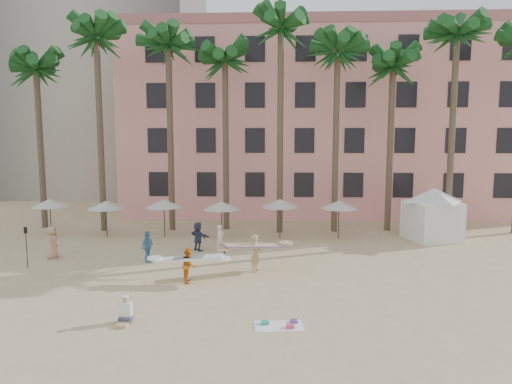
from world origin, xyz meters
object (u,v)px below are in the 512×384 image
at_px(carrier_yellow, 256,251).
at_px(carrier_white, 189,264).
at_px(pink_hotel, 321,125).
at_px(cabana, 432,209).

bearing_deg(carrier_yellow, carrier_white, -149.12).
height_order(pink_hotel, cabana, pink_hotel).
xyz_separation_m(pink_hotel, cabana, (6.23, -13.48, -5.93)).
relative_size(carrier_yellow, carrier_white, 1.04).
bearing_deg(carrier_white, carrier_yellow, 30.88).
xyz_separation_m(carrier_yellow, carrier_white, (-3.14, -1.88, -0.17)).
bearing_deg(cabana, pink_hotel, 114.81).
height_order(cabana, carrier_yellow, cabana).
bearing_deg(cabana, carrier_white, -146.81).
height_order(pink_hotel, carrier_white, pink_hotel).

